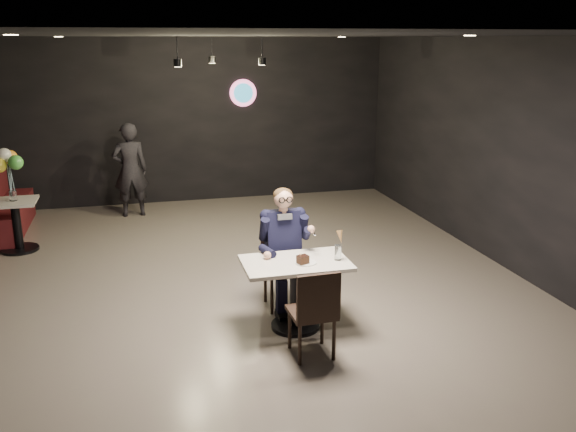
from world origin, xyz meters
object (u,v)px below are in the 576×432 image
object	(u,v)px
balloon_vase	(13,196)
passerby	(130,170)
chair_far	(283,269)
chair_near	(312,311)
seated_man	(283,247)
sundae_glass	(338,252)
booth_bench	(6,201)
side_table	(17,226)
main_table	(296,295)

from	to	relation	value
balloon_vase	passerby	bearing A→B (deg)	42.44
chair_far	chair_near	xyz separation A→B (m)	(0.00, -1.14, 0.00)
seated_man	sundae_glass	distance (m)	0.76
chair_far	booth_bench	xyz separation A→B (m)	(-3.55, 3.83, 0.05)
side_table	balloon_vase	bearing A→B (deg)	0.00
sundae_glass	booth_bench	distance (m)	5.98
chair_near	booth_bench	bearing A→B (deg)	123.77
passerby	chair_far	bearing A→B (deg)	107.67
seated_man	chair_near	bearing A→B (deg)	-90.00
chair_far	balloon_vase	bearing A→B (deg)	139.02
seated_man	sundae_glass	bearing A→B (deg)	-54.71
main_table	passerby	size ratio (longest dim) A/B	0.68
chair_far	seated_man	xyz separation A→B (m)	(0.00, 0.00, 0.26)
seated_man	passerby	world-z (taller)	passerby
main_table	side_table	bearing A→B (deg)	133.94
passerby	main_table	bearing A→B (deg)	105.50
chair_near	sundae_glass	xyz separation A→B (m)	(0.44, 0.53, 0.37)
seated_man	balloon_vase	xyz separation A→B (m)	(-3.25, 2.83, 0.11)
side_table	seated_man	bearing A→B (deg)	-40.98
main_table	balloon_vase	size ratio (longest dim) A/B	7.30
chair_near	passerby	bearing A→B (deg)	104.81
main_table	balloon_vase	bearing A→B (deg)	133.94
side_table	chair_near	bearing A→B (deg)	-50.67
seated_man	booth_bench	world-z (taller)	seated_man
side_table	sundae_glass	bearing A→B (deg)	-43.02
seated_man	side_table	xyz separation A→B (m)	(-3.25, 2.83, -0.34)
booth_bench	main_table	bearing A→B (deg)	-50.93
sundae_glass	balloon_vase	distance (m)	5.05
booth_bench	seated_man	bearing A→B (deg)	-47.12
sundae_glass	chair_far	bearing A→B (deg)	125.29
sundae_glass	main_table	bearing A→B (deg)	171.22
balloon_vase	sundae_glass	bearing A→B (deg)	-43.02
seated_man	booth_bench	xyz separation A→B (m)	(-3.55, 3.83, -0.21)
chair_far	passerby	size ratio (longest dim) A/B	0.57
chair_far	side_table	xyz separation A→B (m)	(-3.25, 2.83, -0.08)
chair_near	booth_bench	xyz separation A→B (m)	(-3.55, 4.97, 0.05)
chair_near	side_table	bearing A→B (deg)	127.54
seated_man	balloon_vase	bearing A→B (deg)	139.02
chair_far	side_table	distance (m)	4.31
main_table	sundae_glass	xyz separation A→B (m)	(0.44, -0.07, 0.46)
booth_bench	passerby	distance (m)	2.01
balloon_vase	chair_near	bearing A→B (deg)	-50.67
chair_far	sundae_glass	size ratio (longest dim) A/B	5.68
sundae_glass	booth_bench	xyz separation A→B (m)	(-3.99, 4.44, -0.32)
chair_far	balloon_vase	distance (m)	4.32
main_table	side_table	xyz separation A→B (m)	(-3.25, 3.38, 0.00)
seated_man	booth_bench	distance (m)	5.22
side_table	balloon_vase	distance (m)	0.45
seated_man	balloon_vase	size ratio (longest dim) A/B	9.56
sundae_glass	chair_near	bearing A→B (deg)	-129.72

